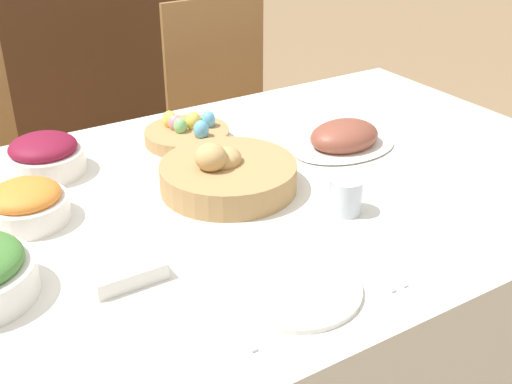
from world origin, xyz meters
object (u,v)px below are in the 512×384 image
(bread_basket, at_px, (227,174))
(butter_dish, at_px, (126,271))
(carrot_bowl, at_px, (26,204))
(drinking_cup, at_px, (346,196))
(fork, at_px, (224,317))
(dinner_plate, at_px, (295,288))
(egg_basket, at_px, (188,133))
(ham_platter, at_px, (344,138))
(sideboard, at_px, (88,73))
(spoon, at_px, (371,260))
(chair_far_right, at_px, (232,128))
(knife, at_px, (358,265))
(beet_salad_bowl, at_px, (44,156))

(bread_basket, relative_size, butter_dish, 2.35)
(carrot_bowl, bearing_deg, drinking_cup, -28.56)
(fork, xyz_separation_m, butter_dish, (-0.09, 0.19, 0.01))
(bread_basket, height_order, dinner_plate, bread_basket)
(egg_basket, bearing_deg, ham_platter, -36.88)
(sideboard, relative_size, bread_basket, 3.69)
(carrot_bowl, xyz_separation_m, spoon, (0.50, -0.49, -0.04))
(fork, bearing_deg, egg_basket, 67.71)
(dinner_plate, bearing_deg, butter_dish, 141.45)
(chair_far_right, distance_m, dinner_plate, 1.39)
(chair_far_right, bearing_deg, drinking_cup, -108.88)
(egg_basket, bearing_deg, drinking_cup, -76.92)
(ham_platter, bearing_deg, knife, -125.82)
(chair_far_right, height_order, egg_basket, chair_far_right)
(carrot_bowl, height_order, drinking_cup, carrot_bowl)
(spoon, height_order, drinking_cup, drinking_cup)
(dinner_plate, height_order, knife, dinner_plate)
(ham_platter, height_order, carrot_bowl, carrot_bowl)
(chair_far_right, xyz_separation_m, drinking_cup, (-0.33, -1.06, 0.29))
(spoon, bearing_deg, beet_salad_bowl, 120.99)
(chair_far_right, relative_size, fork, 5.22)
(bread_basket, bearing_deg, fork, -120.31)
(beet_salad_bowl, distance_m, drinking_cup, 0.71)
(carrot_bowl, relative_size, drinking_cup, 2.25)
(beet_salad_bowl, distance_m, dinner_plate, 0.73)
(egg_basket, distance_m, dinner_plate, 0.69)
(carrot_bowl, bearing_deg, egg_basket, 22.53)
(fork, bearing_deg, chair_far_right, 59.23)
(beet_salad_bowl, height_order, fork, beet_salad_bowl)
(sideboard, bearing_deg, egg_basket, -98.33)
(sideboard, distance_m, egg_basket, 1.62)
(sideboard, bearing_deg, butter_dish, -106.10)
(ham_platter, bearing_deg, chair_far_right, 81.03)
(egg_basket, relative_size, spoon, 1.16)
(sideboard, xyz_separation_m, carrot_bowl, (-0.69, -1.77, 0.32))
(sideboard, height_order, knife, sideboard)
(sideboard, bearing_deg, dinner_plate, -99.09)
(beet_salad_bowl, height_order, knife, beet_salad_bowl)
(dinner_plate, xyz_separation_m, butter_dish, (-0.24, 0.19, 0.01))
(sideboard, xyz_separation_m, ham_platter, (0.09, -1.82, 0.30))
(carrot_bowl, bearing_deg, ham_platter, -3.83)
(dinner_plate, bearing_deg, egg_basket, 79.14)
(dinner_plate, height_order, spoon, dinner_plate)
(dinner_plate, bearing_deg, drinking_cup, 34.80)
(egg_basket, distance_m, drinking_cup, 0.52)
(beet_salad_bowl, xyz_separation_m, carrot_bowl, (-0.09, -0.20, -0.00))
(chair_far_right, bearing_deg, knife, -111.05)
(sideboard, distance_m, butter_dish, 2.17)
(dinner_plate, bearing_deg, sideboard, 80.91)
(chair_far_right, height_order, sideboard, sideboard)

